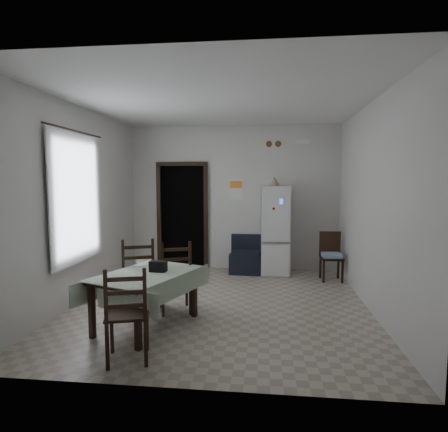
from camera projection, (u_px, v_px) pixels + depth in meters
name	position (u px, v px, depth m)	size (l,w,h in m)	color
ground	(220.00, 304.00, 5.47)	(4.50, 4.50, 0.00)	#AA9D8B
ceiling	(220.00, 101.00, 5.20)	(4.20, 4.50, 0.02)	white
wall_back	(234.00, 198.00, 7.56)	(4.20, 0.02, 2.90)	silver
wall_front	(188.00, 223.00, 3.11)	(4.20, 0.02, 2.90)	silver
wall_left	(80.00, 204.00, 5.57)	(0.02, 4.50, 2.90)	silver
wall_right	(373.00, 207.00, 5.10)	(0.02, 4.50, 2.90)	silver
doorway	(185.00, 216.00, 7.91)	(1.06, 0.52, 2.22)	black
window_recess	(70.00, 198.00, 5.36)	(0.10, 1.20, 1.60)	silver
curtain	(77.00, 198.00, 5.35)	(0.02, 1.45, 1.85)	silver
curtain_rod	(75.00, 131.00, 5.26)	(0.02, 0.02, 1.60)	black
calendar	(236.00, 190.00, 7.53)	(0.28, 0.02, 0.40)	white
calendar_image	(236.00, 185.00, 7.51)	(0.24, 0.01, 0.14)	orange
light_switch	(241.00, 215.00, 7.57)	(0.08, 0.02, 0.12)	beige
vent_left	(269.00, 144.00, 7.37)	(0.12, 0.12, 0.03)	brown
vent_right	(278.00, 144.00, 7.35)	(0.12, 0.12, 0.03)	brown
emergency_light	(303.00, 142.00, 7.27)	(0.25, 0.07, 0.09)	white
fridge	(275.00, 230.00, 7.21)	(0.55, 0.55, 1.70)	silver
tan_cone	(274.00, 181.00, 7.07)	(0.21, 0.21, 0.17)	tan
navy_seat	(246.00, 254.00, 7.32)	(0.60, 0.58, 0.73)	black
corner_chair	(331.00, 257.00, 6.72)	(0.38, 0.38, 0.87)	black
dining_table	(147.00, 300.00, 4.61)	(0.86, 1.30, 0.68)	#A5BA9F
black_bag	(158.00, 266.00, 4.64)	(0.20, 0.12, 0.13)	black
dining_chair_far_left	(138.00, 275.00, 5.12)	(0.44, 0.44, 1.04)	black
dining_chair_far_right	(175.00, 276.00, 5.15)	(0.43, 0.43, 1.00)	black
dining_chair_near_head	(128.00, 313.00, 3.74)	(0.42, 0.42, 0.98)	black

